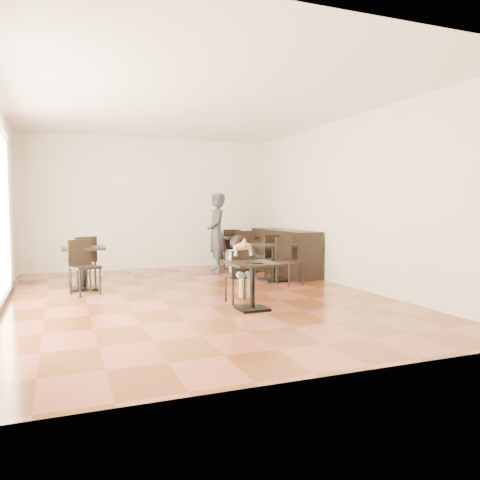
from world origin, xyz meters
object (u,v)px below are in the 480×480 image
adult_patron (217,233)px  cafe_table_mid (273,263)px  chair_mid_a (266,256)px  chair_back_b (247,252)px  chair_left_a (82,261)px  chair_back_a (231,248)px  cafe_table_left (83,268)px  child (239,269)px  chair_left_b (85,268)px  cafe_table_back (238,253)px  child_table (252,286)px  child_chair (239,276)px  chair_mid_b (290,262)px

adult_patron → cafe_table_mid: 1.82m
chair_mid_a → chair_back_b: chair_back_b is taller
chair_left_a → chair_back_a: 3.93m
cafe_table_left → chair_back_b: chair_back_b is taller
adult_patron → chair_back_a: 1.15m
chair_back_a → chair_back_b: 1.09m
child → chair_back_b: 3.41m
chair_left_a → chair_back_b: 3.65m
child → chair_mid_a: bearing=56.6°
chair_mid_a → child: bearing=41.1°
cafe_table_mid → chair_back_a: bearing=90.9°
adult_patron → chair_mid_a: adult_patron is taller
cafe_table_left → chair_back_b: bearing=15.1°
chair_mid_a → cafe_table_mid: bearing=65.2°
chair_left_b → adult_patron: bearing=7.7°
child → cafe_table_mid: (1.43, 1.76, -0.15)m
cafe_table_back → chair_mid_a: (0.13, -1.35, 0.06)m
child_table → cafe_table_mid: (1.43, 2.31, 0.03)m
cafe_table_back → chair_left_b: size_ratio=0.84×
child_chair → chair_back_a: (1.39, 4.20, 0.06)m
child_chair → adult_patron: bearing=-102.5°
cafe_table_left → cafe_table_back: cafe_table_back is taller
child_chair → chair_left_b: (-2.23, 1.58, 0.05)m
child_table → chair_left_b: 3.09m
cafe_table_back → child_table: bearing=-108.3°
cafe_table_mid → chair_left_a: size_ratio=0.81×
cafe_table_left → cafe_table_back: size_ratio=0.98×
cafe_table_left → cafe_table_back: (3.62, 1.53, 0.01)m
chair_mid_a → chair_back_b: (-0.13, 0.80, 0.02)m
child_chair → cafe_table_back: (1.39, 3.66, -0.02)m
child → chair_mid_b: size_ratio=1.15×
child → cafe_table_left: (-2.23, 2.13, -0.14)m
child_chair → chair_mid_a: 2.77m
child_chair → chair_left_b: chair_left_b is taller
child_chair → chair_back_b: 3.41m
child → adult_patron: size_ratio=0.58×
cafe_table_mid → cafe_table_back: cafe_table_back is taller
child → chair_left_b: (-2.23, 1.58, -0.06)m
cafe_table_left → child: bearing=-43.7°
child_table → chair_back_b: chair_back_b is taller
chair_mid_a → child_table: bearing=46.4°
child_table → chair_left_b: chair_left_b is taller
child → chair_back_b: (1.39, 3.11, -0.05)m
chair_left_a → chair_back_b: size_ratio=0.98×
adult_patron → cafe_table_mid: (0.69, -1.60, -0.53)m
child_table → chair_back_a: (1.39, 4.75, 0.13)m
child_table → chair_left_b: (-2.23, 2.13, 0.12)m
chair_left_b → chair_back_a: (3.62, 2.62, 0.01)m
chair_mid_a → chair_back_a: (-0.13, 1.89, 0.02)m
child_table → cafe_table_left: bearing=129.7°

